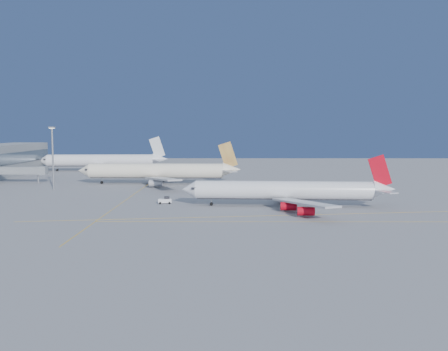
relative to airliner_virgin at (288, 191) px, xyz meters
The scene contains 8 objects.
ground 14.26m from the airliner_virgin, 132.73° to the right, with size 500.00×500.00×0.00m, color slate.
jet_bridge 119.64m from the airliner_virgin, 148.75° to the left, with size 23.60×3.60×6.90m.
taxiway_lines 24.58m from the airliner_virgin, behind, with size 118.86×140.00×0.02m.
airliner_virgin is the anchor object (origin of this frame).
airliner_etihad 74.06m from the airliner_virgin, 127.10° to the left, with size 66.19×61.27×17.30m.
airliner_third 147.92m from the airliner_virgin, 124.12° to the left, with size 68.65×63.28×18.42m.
pushback_tug 36.41m from the airliner_virgin, behind, with size 4.07×2.71×2.19m.
light_mast 90.50m from the airliner_virgin, 154.06° to the left, with size 1.99×1.99×23.06m.
Camera 1 is at (-8.67, -131.96, 22.04)m, focal length 40.00 mm.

